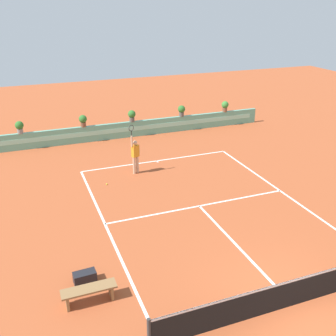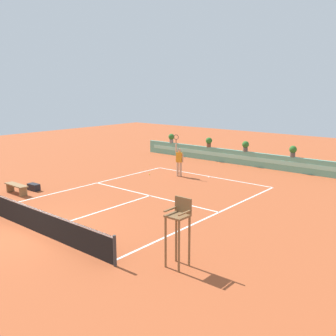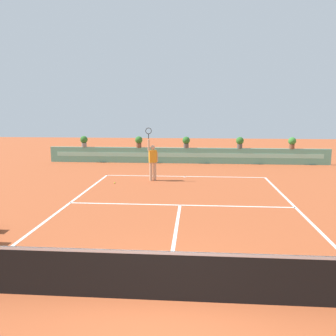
% 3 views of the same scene
% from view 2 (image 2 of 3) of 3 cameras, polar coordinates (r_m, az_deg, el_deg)
% --- Properties ---
extents(ground_plane, '(60.00, 60.00, 0.00)m').
position_cam_2_polar(ground_plane, '(18.94, -3.57, -4.45)').
color(ground_plane, '#A84C28').
extents(court_lines, '(8.32, 11.94, 0.01)m').
position_cam_2_polar(court_lines, '(19.44, -2.11, -3.98)').
color(court_lines, white).
rests_on(court_lines, ground).
extents(net, '(8.92, 0.10, 1.00)m').
position_cam_2_polar(net, '(15.20, -19.40, -7.27)').
color(net, '#333333').
rests_on(net, ground).
extents(back_wall_barrier, '(18.00, 0.21, 1.00)m').
position_cam_2_polar(back_wall_barrier, '(27.12, 11.63, 1.43)').
color(back_wall_barrier, '#60A88E').
rests_on(back_wall_barrier, ground).
extents(umpire_chair, '(0.60, 0.60, 2.14)m').
position_cam_2_polar(umpire_chair, '(11.45, 1.65, -8.49)').
color(umpire_chair, brown).
rests_on(umpire_chair, ground).
extents(bench_courtside, '(1.60, 0.44, 0.51)m').
position_cam_2_polar(bench_courtside, '(20.91, -21.91, -2.66)').
color(bench_courtside, olive).
rests_on(bench_courtside, ground).
extents(gear_bag, '(0.72, 0.39, 0.36)m').
position_cam_2_polar(gear_bag, '(21.37, -19.60, -2.72)').
color(gear_bag, black).
rests_on(gear_bag, ground).
extents(tennis_player, '(0.58, 0.34, 2.58)m').
position_cam_2_polar(tennis_player, '(23.16, 1.68, 1.28)').
color(tennis_player, tan).
rests_on(tennis_player, ground).
extents(tennis_ball_near_baseline, '(0.07, 0.07, 0.07)m').
position_cam_2_polar(tennis_ball_near_baseline, '(23.82, -2.81, -0.93)').
color(tennis_ball_near_baseline, '#CCE033').
rests_on(tennis_ball_near_baseline, ground).
extents(potted_plant_far_left, '(0.48, 0.48, 0.72)m').
position_cam_2_polar(potted_plant_far_left, '(30.69, 0.51, 4.61)').
color(potted_plant_far_left, gray).
rests_on(potted_plant_far_left, back_wall_barrier).
extents(potted_plant_left, '(0.48, 0.48, 0.72)m').
position_cam_2_polar(potted_plant_left, '(28.55, 6.19, 3.98)').
color(potted_plant_left, brown).
rests_on(potted_plant_left, back_wall_barrier).
extents(potted_plant_centre, '(0.48, 0.48, 0.72)m').
position_cam_2_polar(potted_plant_centre, '(27.00, 11.62, 3.35)').
color(potted_plant_centre, '#514C47').
rests_on(potted_plant_centre, back_wall_barrier).
extents(potted_plant_right, '(0.48, 0.48, 0.72)m').
position_cam_2_polar(potted_plant_right, '(25.60, 18.33, 2.52)').
color(potted_plant_right, '#514C47').
rests_on(potted_plant_right, back_wall_barrier).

